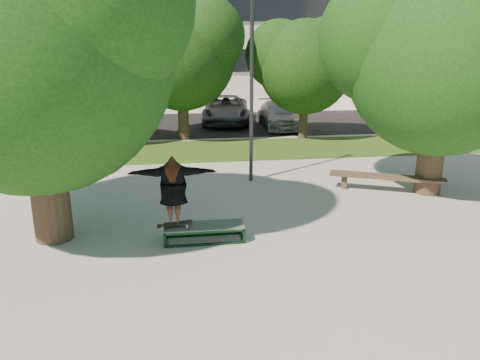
{
  "coord_description": "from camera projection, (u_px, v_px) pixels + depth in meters",
  "views": [
    {
      "loc": [
        -1.36,
        -9.4,
        4.34
      ],
      "look_at": [
        0.03,
        0.6,
        1.34
      ],
      "focal_mm": 35.0,
      "sensor_mm": 36.0,
      "label": 1
    }
  ],
  "objects": [
    {
      "name": "bench",
      "position": [
        386.0,
        178.0,
        13.94
      ],
      "size": [
        3.21,
        1.78,
        0.51
      ],
      "rotation": [
        0.0,
        0.0,
        -0.43
      ],
      "color": "brown",
      "rests_on": "ground"
    },
    {
      "name": "car_silver_b",
      "position": [
        279.0,
        115.0,
        24.45
      ],
      "size": [
        1.99,
        4.61,
        1.32
      ],
      "primitive_type": "imported",
      "rotation": [
        0.0,
        0.0,
        -0.03
      ],
      "color": "#AAA9AE",
      "rests_on": "asphalt_strip"
    },
    {
      "name": "bg_tree_mid",
      "position": [
        179.0,
        49.0,
        20.52
      ],
      "size": [
        5.76,
        4.92,
        6.24
      ],
      "color": "#38281E",
      "rests_on": "ground"
    },
    {
      "name": "ground",
      "position": [
        242.0,
        246.0,
        10.34
      ],
      "size": [
        120.0,
        120.0,
        0.0
      ],
      "primitive_type": "plane",
      "color": "#A19E94",
      "rests_on": "ground"
    },
    {
      "name": "grass_strip",
      "position": [
        234.0,
        150.0,
        19.49
      ],
      "size": [
        30.0,
        4.0,
        0.02
      ],
      "primitive_type": "cube",
      "color": "#294D16",
      "rests_on": "ground"
    },
    {
      "name": "tree_right",
      "position": [
        439.0,
        51.0,
        12.88
      ],
      "size": [
        6.24,
        5.33,
        6.51
      ],
      "color": "#38281E",
      "rests_on": "ground"
    },
    {
      "name": "bg_tree_left",
      "position": [
        43.0,
        57.0,
        18.92
      ],
      "size": [
        5.28,
        4.51,
        5.77
      ],
      "color": "#38281E",
      "rests_on": "ground"
    },
    {
      "name": "tree_left",
      "position": [
        28.0,
        37.0,
        9.55
      ],
      "size": [
        6.96,
        5.95,
        7.12
      ],
      "color": "#38281E",
      "rests_on": "ground"
    },
    {
      "name": "side_building",
      "position": [
        454.0,
        46.0,
        32.46
      ],
      "size": [
        15.0,
        10.0,
        8.0
      ],
      "primitive_type": "cube",
      "color": "beige",
      "rests_on": "ground"
    },
    {
      "name": "bg_tree_right",
      "position": [
        304.0,
        61.0,
        20.91
      ],
      "size": [
        5.04,
        4.31,
        5.43
      ],
      "color": "#38281E",
      "rests_on": "ground"
    },
    {
      "name": "car_dark",
      "position": [
        107.0,
        111.0,
        25.09
      ],
      "size": [
        2.29,
        4.67,
        1.47
      ],
      "primitive_type": "imported",
      "rotation": [
        0.0,
        0.0,
        0.17
      ],
      "color": "black",
      "rests_on": "asphalt_strip"
    },
    {
      "name": "asphalt_strip",
      "position": [
        201.0,
        124.0,
        25.53
      ],
      "size": [
        40.0,
        8.0,
        0.01
      ],
      "primitive_type": "cube",
      "color": "black",
      "rests_on": "ground"
    },
    {
      "name": "grind_box",
      "position": [
        204.0,
        233.0,
        10.56
      ],
      "size": [
        1.8,
        0.6,
        0.38
      ],
      "color": "black",
      "rests_on": "ground"
    },
    {
      "name": "skater_rig",
      "position": [
        173.0,
        190.0,
        10.18
      ],
      "size": [
        1.93,
        0.63,
        1.63
      ],
      "rotation": [
        0.0,
        0.0,
        3.08
      ],
      "color": "white",
      "rests_on": "grind_box"
    },
    {
      "name": "lamppost",
      "position": [
        252.0,
        82.0,
        14.32
      ],
      "size": [
        0.25,
        0.15,
        6.11
      ],
      "color": "#2D2D30",
      "rests_on": "ground"
    },
    {
      "name": "car_silver_a",
      "position": [
        34.0,
        115.0,
        23.53
      ],
      "size": [
        2.81,
        4.97,
        1.59
      ],
      "primitive_type": "imported",
      "rotation": [
        0.0,
        0.0,
        -0.21
      ],
      "color": "silver",
      "rests_on": "asphalt_strip"
    },
    {
      "name": "car_grey",
      "position": [
        226.0,
        109.0,
        25.73
      ],
      "size": [
        3.05,
        5.58,
        1.48
      ],
      "primitive_type": "imported",
      "rotation": [
        0.0,
        0.0,
        -0.12
      ],
      "color": "slate",
      "rests_on": "asphalt_strip"
    }
  ]
}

